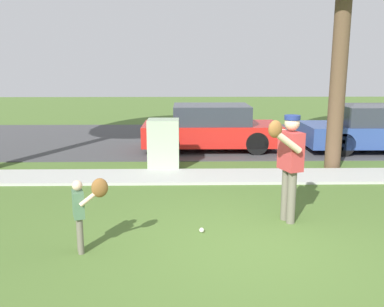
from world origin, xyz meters
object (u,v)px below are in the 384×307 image
Objects in this scene: person_child at (84,205)px; utility_cabinet at (164,144)px; parked_wagon_blue at (381,129)px; baseball at (202,230)px; parked_hatchback_red at (211,128)px; person_adult at (289,157)px.

person_child is 4.78m from utility_cabinet.
parked_wagon_blue reaches higher than person_child.
person_child is 0.24× the size of parked_wagon_blue.
baseball is 0.02× the size of parked_hatchback_red.
baseball is at bearing 85.16° from parked_hatchback_red.
baseball is at bearing 47.78° from parked_wagon_blue.
person_adult is at bearing -59.18° from utility_cabinet.
baseball is 6.35m from parked_hatchback_red.
utility_cabinet is at bearing -78.79° from person_adult.
utility_cabinet is 6.61m from parked_wagon_blue.
person_adult reaches higher than baseball.
person_child is at bearing -157.37° from baseball.
parked_hatchback_red is at bearing 53.38° from person_child.
person_child is 0.87× the size of utility_cabinet.
person_child is 1.85m from baseball.
person_adult reaches higher than parked_wagon_blue.
parked_hatchback_red is at bearing -101.31° from person_adult.
parked_wagon_blue is at bearing -145.72° from person_adult.
parked_wagon_blue is at bearing 47.78° from baseball.
parked_wagon_blue is (5.52, 6.08, 0.62)m from baseball.
person_adult is at bearing 53.90° from parked_wagon_blue.
person_child reaches higher than baseball.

